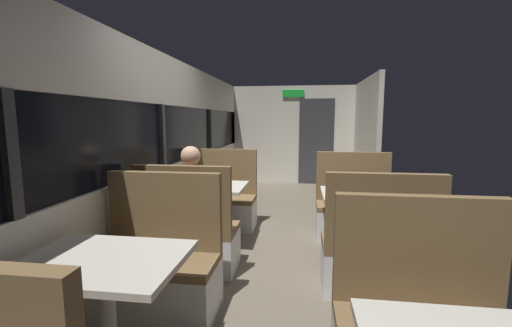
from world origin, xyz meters
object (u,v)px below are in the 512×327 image
at_px(dining_table_mid_window, 208,193).
at_px(bench_mid_window_facing_entry, 222,204).
at_px(dining_table_near_window, 105,274).
at_px(dining_table_rear_aisle, 364,203).
at_px(seated_passenger, 191,217).
at_px(bench_near_window_facing_entry, 159,271).
at_px(bench_rear_aisle_facing_end, 377,257).
at_px(bench_rear_aisle_facing_entry, 353,213).
at_px(bench_mid_window_facing_end, 189,239).

bearing_deg(dining_table_mid_window, bench_mid_window_facing_entry, 90.00).
relative_size(dining_table_near_window, dining_table_mid_window, 1.00).
relative_size(dining_table_rear_aisle, seated_passenger, 0.71).
relative_size(bench_near_window_facing_entry, bench_rear_aisle_facing_end, 1.00).
xyz_separation_m(bench_rear_aisle_facing_end, bench_rear_aisle_facing_entry, (0.00, 1.40, 0.00)).
bearing_deg(dining_table_near_window, bench_near_window_facing_entry, 90.00).
relative_size(dining_table_rear_aisle, bench_rear_aisle_facing_entry, 0.82).
distance_m(bench_mid_window_facing_end, bench_rear_aisle_facing_entry, 2.15).
height_order(dining_table_mid_window, bench_mid_window_facing_entry, bench_mid_window_facing_entry).
distance_m(bench_mid_window_facing_end, seated_passenger, 0.22).
xyz_separation_m(dining_table_mid_window, seated_passenger, (0.00, -0.63, -0.10)).
bearing_deg(dining_table_near_window, dining_table_mid_window, 90.00).
relative_size(bench_mid_window_facing_end, bench_mid_window_facing_entry, 1.00).
bearing_deg(seated_passenger, bench_mid_window_facing_end, -90.00).
bearing_deg(bench_mid_window_facing_end, dining_table_rear_aisle, 15.59).
distance_m(bench_rear_aisle_facing_end, bench_rear_aisle_facing_entry, 1.40).
relative_size(dining_table_mid_window, bench_mid_window_facing_entry, 0.82).
bearing_deg(bench_rear_aisle_facing_end, dining_table_rear_aisle, 90.00).
height_order(dining_table_mid_window, bench_mid_window_facing_end, bench_mid_window_facing_end).
bearing_deg(bench_mid_window_facing_entry, bench_near_window_facing_entry, -90.00).
bearing_deg(bench_mid_window_facing_end, bench_near_window_facing_entry, -90.00).
distance_m(dining_table_near_window, bench_mid_window_facing_entry, 2.85).
xyz_separation_m(bench_near_window_facing_entry, seated_passenger, (0.00, 0.80, 0.21)).
relative_size(bench_near_window_facing_entry, dining_table_rear_aisle, 1.22).
height_order(dining_table_rear_aisle, bench_rear_aisle_facing_entry, bench_rear_aisle_facing_entry).
xyz_separation_m(bench_near_window_facing_entry, bench_mid_window_facing_entry, (0.00, 2.13, 0.00)).
height_order(bench_near_window_facing_entry, bench_mid_window_facing_end, same).
bearing_deg(seated_passenger, bench_mid_window_facing_entry, 90.00).
xyz_separation_m(bench_mid_window_facing_end, bench_mid_window_facing_entry, (0.00, 1.40, 0.00)).
xyz_separation_m(dining_table_near_window, dining_table_mid_window, (0.00, 2.13, 0.00)).
relative_size(dining_table_near_window, bench_rear_aisle_facing_entry, 0.82).
height_order(bench_near_window_facing_entry, bench_mid_window_facing_entry, same).
bearing_deg(dining_table_near_window, seated_passenger, 90.00).
bearing_deg(bench_mid_window_facing_entry, dining_table_mid_window, -90.00).
xyz_separation_m(bench_near_window_facing_entry, bench_rear_aisle_facing_end, (1.79, 0.53, 0.00)).
distance_m(bench_near_window_facing_entry, bench_mid_window_facing_entry, 2.13).
bearing_deg(bench_mid_window_facing_entry, dining_table_rear_aisle, -26.68).
distance_m(bench_mid_window_facing_entry, bench_rear_aisle_facing_entry, 1.80).
relative_size(bench_mid_window_facing_entry, bench_rear_aisle_facing_end, 1.00).
height_order(bench_near_window_facing_entry, seated_passenger, seated_passenger).
xyz_separation_m(bench_mid_window_facing_entry, seated_passenger, (0.00, -1.33, 0.21)).
bearing_deg(bench_mid_window_facing_entry, bench_mid_window_facing_end, -90.00).
relative_size(bench_near_window_facing_entry, bench_mid_window_facing_entry, 1.00).
xyz_separation_m(bench_rear_aisle_facing_entry, seated_passenger, (-1.79, -1.13, 0.21)).
height_order(bench_mid_window_facing_end, seated_passenger, seated_passenger).
height_order(bench_mid_window_facing_end, bench_mid_window_facing_entry, same).
bearing_deg(bench_rear_aisle_facing_entry, seated_passenger, -147.82).
xyz_separation_m(dining_table_near_window, bench_mid_window_facing_entry, (0.00, 2.83, -0.31)).
xyz_separation_m(dining_table_near_window, dining_table_rear_aisle, (1.79, 1.93, 0.00)).
bearing_deg(dining_table_mid_window, bench_rear_aisle_facing_entry, 15.59).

